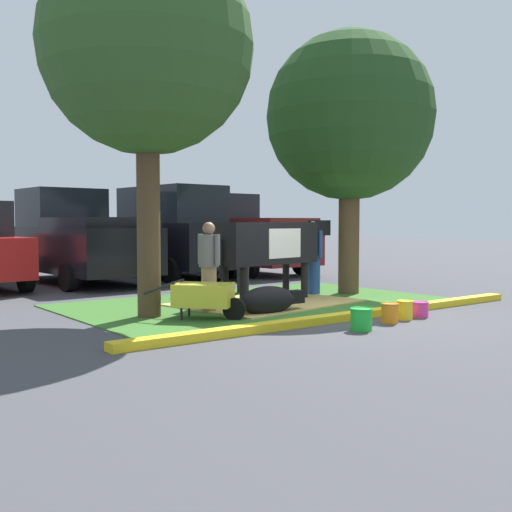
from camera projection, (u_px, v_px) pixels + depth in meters
ground_plane at (333, 314)px, 10.40m from camera, size 80.00×80.00×0.00m
grass_island at (259, 303)px, 11.74m from camera, size 7.07×4.50×0.02m
curb_yellow at (351, 316)px, 9.83m from camera, size 8.27×0.24×0.12m
hay_bedding at (266, 303)px, 11.65m from camera, size 3.52×2.85×0.04m
shade_tree_left at (147, 49)px, 9.79m from camera, size 3.42×3.42×6.05m
shade_tree_right at (350, 117)px, 13.08m from camera, size 3.56×3.56×5.58m
cow_holstein at (270, 244)px, 11.93m from camera, size 3.12×1.04×1.59m
calf_lying at (269, 300)px, 10.36m from camera, size 1.31×0.52×0.48m
person_handler at (209, 265)px, 10.48m from camera, size 0.34×0.53×1.55m
person_visitor_near at (243, 256)px, 13.38m from camera, size 0.45×0.35×1.53m
person_visitor_far at (314, 256)px, 12.92m from camera, size 0.34×0.53×1.58m
wheelbarrow at (205, 296)px, 9.77m from camera, size 1.32×1.37×0.63m
bucket_green at (361, 319)px, 8.83m from camera, size 0.33×0.33×0.33m
bucket_orange at (390, 313)px, 9.46m from camera, size 0.28×0.28×0.31m
bucket_yellow at (405, 310)px, 9.82m from camera, size 0.27×0.27×0.31m
bucket_pink at (420, 309)px, 10.08m from camera, size 0.30×0.30×0.26m
pickup_truck_black at (76, 239)px, 15.75m from camera, size 2.42×5.49×2.42m
suv_black at (171, 232)px, 17.20m from camera, size 2.29×4.69×2.52m
pickup_truck_maroon at (236, 236)px, 18.90m from camera, size 2.42×5.49×2.42m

